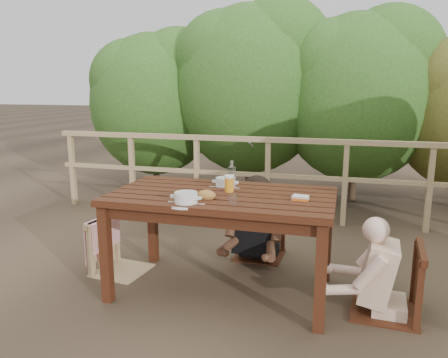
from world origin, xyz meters
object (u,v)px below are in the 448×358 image
(table, at_px, (222,244))
(diner_right, at_px, (395,236))
(chair_far, at_px, (260,211))
(bottle, at_px, (232,177))
(chair_right, at_px, (389,248))
(tumbler, at_px, (233,201))
(soup_far, at_px, (225,183))
(woman, at_px, (261,193))
(beer_glass, at_px, (229,185))
(bread_roll, at_px, (206,195))
(butter_tub, at_px, (300,199))
(soup_near, at_px, (186,199))
(chair_left, at_px, (120,224))

(table, bearing_deg, diner_right, -0.88)
(chair_far, relative_size, bottle, 3.55)
(chair_right, bearing_deg, tumbler, -71.84)
(soup_far, bearing_deg, tumbler, -69.20)
(chair_right, height_order, soup_far, chair_right)
(woman, relative_size, diner_right, 1.07)
(diner_right, xyz_separation_m, beer_glass, (-1.22, 0.08, 0.28))
(soup_far, height_order, bread_roll, soup_far)
(tumbler, xyz_separation_m, butter_tub, (0.44, 0.25, -0.02))
(chair_right, height_order, diner_right, diner_right)
(table, distance_m, diner_right, 1.27)
(chair_far, height_order, soup_near, chair_far)
(woman, height_order, soup_near, woman)
(chair_left, bearing_deg, bread_roll, -103.10)
(diner_right, height_order, soup_near, diner_right)
(chair_far, distance_m, tumbler, 1.15)
(chair_right, distance_m, bottle, 1.26)
(butter_tub, bearing_deg, chair_far, 126.48)
(soup_near, bearing_deg, chair_right, 13.00)
(soup_near, distance_m, beer_glass, 0.45)
(soup_far, bearing_deg, beer_glass, -65.44)
(table, height_order, chair_right, chair_right)
(woman, xyz_separation_m, beer_glass, (-0.11, -0.75, 0.24))
(diner_right, bearing_deg, bottle, 87.38)
(chair_left, bearing_deg, butter_tub, -89.96)
(chair_right, relative_size, bread_roll, 7.04)
(chair_right, bearing_deg, bottle, -92.78)
(beer_glass, bearing_deg, table, -123.20)
(soup_far, bearing_deg, chair_left, -172.24)
(soup_far, xyz_separation_m, butter_tub, (0.64, -0.29, -0.02))
(chair_left, height_order, butter_tub, chair_left)
(beer_glass, xyz_separation_m, tumbler, (0.12, -0.36, -0.03))
(bread_roll, xyz_separation_m, bottle, (0.11, 0.31, 0.09))
(diner_right, relative_size, butter_tub, 10.11)
(woman, distance_m, beer_glass, 0.79)
(soup_near, bearing_deg, table, 63.79)
(chair_left, distance_m, soup_near, 0.99)
(chair_right, bearing_deg, soup_far, -97.81)
(table, relative_size, chair_right, 1.74)
(bottle, relative_size, tumbler, 3.00)
(chair_right, height_order, tumbler, chair_right)
(tumbler, bearing_deg, bread_roll, 155.88)
(chair_left, relative_size, chair_far, 0.98)
(soup_near, bearing_deg, diner_right, 12.74)
(chair_right, distance_m, beer_glass, 1.25)
(soup_near, distance_m, tumbler, 0.33)
(diner_right, height_order, soup_far, diner_right)
(table, relative_size, beer_glass, 11.64)
(chair_far, height_order, chair_right, chair_right)
(soup_near, xyz_separation_m, bottle, (0.21, 0.45, 0.08))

